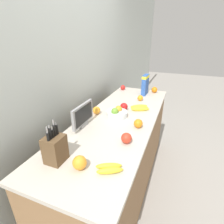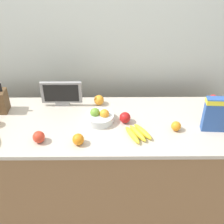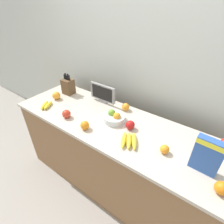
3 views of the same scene
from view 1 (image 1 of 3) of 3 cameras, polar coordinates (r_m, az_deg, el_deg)
name	(u,v)px [view 1 (image 1 of 3)]	position (r m, az deg, el deg)	size (l,w,h in m)	color
ground_plane	(118,183)	(2.29, 2.05, -22.20)	(14.00, 14.00, 0.00)	gray
wall_back	(68,72)	(1.88, -14.15, 12.52)	(9.00, 0.06, 2.60)	silver
counter	(119,153)	(1.99, 2.24, -13.28)	(2.11, 0.70, 0.89)	olive
knife_block	(55,149)	(1.19, -18.11, -11.27)	(0.13, 0.11, 0.29)	brown
small_monitor	(83,115)	(1.55, -9.45, -0.94)	(0.32, 0.03, 0.21)	gray
cereal_box	(145,84)	(2.43, 10.78, 9.01)	(0.18, 0.07, 0.27)	#2D56A8
fruit_bowl	(117,113)	(1.75, 1.63, -0.34)	(0.21, 0.21, 0.11)	silver
banana_bunch_left	(109,168)	(1.11, -0.88, -17.91)	(0.14, 0.18, 0.04)	yellow
banana_bunch_right	(140,108)	(1.95, 8.99, 1.39)	(0.20, 0.23, 0.04)	yellow
apple_front	(126,138)	(1.34, 4.74, -8.49)	(0.08, 0.08, 0.08)	red
apple_middle	(123,88)	(2.62, 3.58, 7.97)	(0.07, 0.07, 0.07)	red
apple_near_bananas	(124,107)	(1.90, 3.92, 1.77)	(0.08, 0.08, 0.08)	red
orange_front_right	(140,98)	(2.21, 9.21, 4.56)	(0.07, 0.07, 0.07)	orange
orange_mid_right	(138,123)	(1.56, 8.56, -3.72)	(0.08, 0.08, 0.08)	orange
orange_front_left	(154,90)	(2.56, 13.67, 7.08)	(0.08, 0.08, 0.08)	orange
orange_by_cereal	(96,110)	(1.82, -5.09, 0.57)	(0.08, 0.08, 0.08)	orange
orange_near_bowl	(80,163)	(1.13, -10.54, -15.95)	(0.09, 0.09, 0.09)	orange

